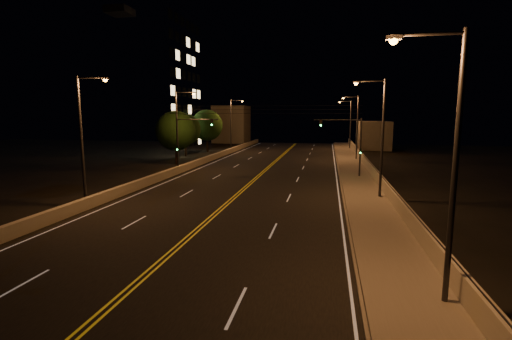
% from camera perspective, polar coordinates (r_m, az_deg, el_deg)
% --- Properties ---
extents(ground, '(160.00, 160.00, 0.00)m').
position_cam_1_polar(ground, '(14.71, -22.97, -20.00)').
color(ground, black).
rests_on(ground, ground).
extents(road, '(18.00, 120.00, 0.02)m').
position_cam_1_polar(road, '(32.25, -2.82, -3.76)').
color(road, black).
rests_on(road, ground).
extents(sidewalk, '(3.60, 120.00, 0.30)m').
position_cam_1_polar(sidewalk, '(31.49, 16.69, -4.16)').
color(sidewalk, gray).
rests_on(sidewalk, ground).
extents(curb, '(0.14, 120.00, 0.15)m').
position_cam_1_polar(curb, '(31.37, 13.27, -4.21)').
color(curb, gray).
rests_on(curb, ground).
extents(parapet_wall, '(0.30, 120.00, 1.00)m').
position_cam_1_polar(parapet_wall, '(31.57, 19.72, -3.06)').
color(parapet_wall, '#AEA691').
rests_on(parapet_wall, sidewalk).
extents(jersey_barrier, '(0.45, 120.00, 0.85)m').
position_cam_1_polar(jersey_barrier, '(35.70, -18.10, -2.30)').
color(jersey_barrier, '#AEA691').
rests_on(jersey_barrier, ground).
extents(distant_building_right, '(6.00, 10.00, 5.55)m').
position_cam_1_polar(distant_building_right, '(78.80, 17.57, 5.14)').
color(distant_building_right, gray).
rests_on(distant_building_right, ground).
extents(distant_building_left, '(8.00, 8.00, 9.01)m').
position_cam_1_polar(distant_building_left, '(92.51, -3.79, 7.03)').
color(distant_building_left, gray).
rests_on(distant_building_left, ground).
extents(parapet_rail, '(0.06, 120.00, 0.06)m').
position_cam_1_polar(parapet_rail, '(31.48, 19.77, -2.11)').
color(parapet_rail, black).
rests_on(parapet_rail, parapet_wall).
extents(lane_markings, '(17.32, 116.00, 0.00)m').
position_cam_1_polar(lane_markings, '(32.18, -2.85, -3.77)').
color(lane_markings, silver).
rests_on(lane_markings, road).
extents(streetlight_0, '(2.55, 0.28, 9.61)m').
position_cam_1_polar(streetlight_0, '(14.05, 27.40, 2.08)').
color(streetlight_0, '#2D2D33').
rests_on(streetlight_0, ground).
extents(streetlight_1, '(2.55, 0.28, 9.61)m').
position_cam_1_polar(streetlight_1, '(31.03, 18.44, 5.60)').
color(streetlight_1, '#2D2D33').
rests_on(streetlight_1, ground).
extents(streetlight_2, '(2.55, 0.28, 9.61)m').
position_cam_1_polar(streetlight_2, '(57.37, 15.08, 6.88)').
color(streetlight_2, '#2D2D33').
rests_on(streetlight_2, ground).
extents(streetlight_3, '(2.55, 0.28, 9.61)m').
position_cam_1_polar(streetlight_3, '(75.41, 14.13, 7.24)').
color(streetlight_3, '#2D2D33').
rests_on(streetlight_3, ground).
extents(streetlight_4, '(2.55, 0.28, 9.61)m').
position_cam_1_polar(streetlight_4, '(29.92, -24.90, 5.16)').
color(streetlight_4, '#2D2D33').
rests_on(streetlight_4, ground).
extents(streetlight_5, '(2.55, 0.28, 9.61)m').
position_cam_1_polar(streetlight_5, '(45.36, -11.77, 6.64)').
color(streetlight_5, '#2D2D33').
rests_on(streetlight_5, ground).
extents(streetlight_6, '(2.55, 0.28, 9.61)m').
position_cam_1_polar(streetlight_6, '(69.18, -3.68, 7.38)').
color(streetlight_6, '#2D2D33').
rests_on(streetlight_6, ground).
extents(traffic_signal_right, '(5.11, 0.31, 6.51)m').
position_cam_1_polar(traffic_signal_right, '(41.14, 14.47, 4.37)').
color(traffic_signal_right, '#2D2D33').
rests_on(traffic_signal_right, ground).
extents(traffic_signal_left, '(5.11, 0.31, 6.51)m').
position_cam_1_polar(traffic_signal_left, '(44.21, -10.83, 4.76)').
color(traffic_signal_left, '#2D2D33').
rests_on(traffic_signal_left, ground).
extents(overhead_wires, '(22.00, 0.03, 0.83)m').
position_cam_1_polar(overhead_wires, '(40.81, 0.33, 9.27)').
color(overhead_wires, black).
extents(building_tower, '(24.00, 15.00, 25.40)m').
position_cam_1_polar(building_tower, '(72.33, -19.71, 12.20)').
color(building_tower, gray).
rests_on(building_tower, ground).
extents(tree_0, '(5.47, 5.47, 7.41)m').
position_cam_1_polar(tree_0, '(52.46, -12.24, 5.92)').
color(tree_0, black).
rests_on(tree_0, ground).
extents(tree_1, '(5.19, 5.19, 7.04)m').
position_cam_1_polar(tree_1, '(62.63, -10.87, 6.14)').
color(tree_1, black).
rests_on(tree_1, ground).
extents(tree_2, '(5.77, 5.77, 7.82)m').
position_cam_1_polar(tree_2, '(69.43, -7.55, 6.84)').
color(tree_2, black).
rests_on(tree_2, ground).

